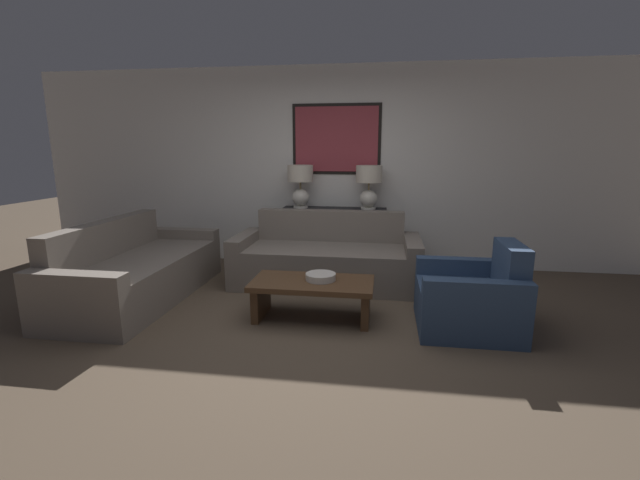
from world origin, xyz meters
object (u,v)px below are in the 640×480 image
object	(u,v)px
decorative_bowl	(321,277)
armchair_near_back_wall	(472,299)
couch_by_back_wall	(327,260)
table_lamp_left	(300,182)
coffee_table	(313,291)
table_lamp_right	(369,183)
couch_by_side	(137,272)
console_table	(334,238)

from	to	relation	value
decorative_bowl	armchair_near_back_wall	world-z (taller)	armchair_near_back_wall
couch_by_back_wall	table_lamp_left	bearing A→B (deg)	122.67
coffee_table	table_lamp_right	bearing A→B (deg)	76.43
couch_by_back_wall	decorative_bowl	xyz separation A→B (m)	(0.08, -1.07, 0.12)
coffee_table	armchair_near_back_wall	size ratio (longest dim) A/B	1.32
table_lamp_left	couch_by_back_wall	xyz separation A→B (m)	(0.45, -0.70, -0.86)
table_lamp_left	couch_by_back_wall	size ratio (longest dim) A/B	0.26
table_lamp_left	table_lamp_right	size ratio (longest dim) A/B	1.00
couch_by_side	decorative_bowl	bearing A→B (deg)	-7.17
table_lamp_left	couch_by_side	bearing A→B (deg)	-134.49
couch_by_back_wall	armchair_near_back_wall	xyz separation A→B (m)	(1.45, -1.11, -0.02)
couch_by_side	table_lamp_left	bearing A→B (deg)	45.51
table_lamp_left	armchair_near_back_wall	distance (m)	2.77
coffee_table	armchair_near_back_wall	bearing A→B (deg)	-0.12
table_lamp_right	couch_by_back_wall	bearing A→B (deg)	-122.67
couch_by_side	couch_by_back_wall	bearing A→B (deg)	22.83
table_lamp_left	armchair_near_back_wall	bearing A→B (deg)	-43.71
couch_by_back_wall	coffee_table	bearing A→B (deg)	-89.35
table_lamp_right	couch_by_side	distance (m)	2.97
table_lamp_right	armchair_near_back_wall	world-z (taller)	table_lamp_right
console_table	couch_by_side	xyz separation A→B (m)	(-1.94, -1.52, -0.12)
table_lamp_right	coffee_table	size ratio (longest dim) A/B	0.50
table_lamp_right	couch_by_back_wall	world-z (taller)	table_lamp_right
couch_by_back_wall	console_table	bearing A→B (deg)	90.00
armchair_near_back_wall	table_lamp_right	bearing A→B (deg)	118.83
table_lamp_right	coffee_table	world-z (taller)	table_lamp_right
decorative_bowl	table_lamp_left	bearing A→B (deg)	106.76
armchair_near_back_wall	couch_by_side	bearing A→B (deg)	175.02
couch_by_back_wall	couch_by_side	world-z (taller)	same
console_table	armchair_near_back_wall	bearing A→B (deg)	-51.40
console_table	couch_by_back_wall	size ratio (longest dim) A/B	0.64
coffee_table	decorative_bowl	size ratio (longest dim) A/B	4.01
console_table	couch_by_back_wall	world-z (taller)	couch_by_back_wall
couch_by_back_wall	armchair_near_back_wall	bearing A→B (deg)	-37.54
table_lamp_right	decorative_bowl	world-z (taller)	table_lamp_right
table_lamp_right	couch_by_back_wall	distance (m)	1.20
couch_by_side	armchair_near_back_wall	bearing A→B (deg)	-4.98
table_lamp_left	armchair_near_back_wall	size ratio (longest dim) A/B	0.66
couch_by_back_wall	coffee_table	distance (m)	1.11
decorative_bowl	coffee_table	bearing A→B (deg)	-152.23
console_table	table_lamp_left	distance (m)	0.87
couch_by_side	coffee_table	world-z (taller)	couch_by_side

